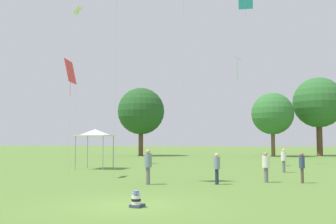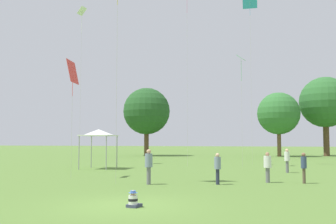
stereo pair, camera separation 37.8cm
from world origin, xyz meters
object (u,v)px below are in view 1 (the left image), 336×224
person_standing_1 (148,164)px  person_standing_4 (302,165)px  canopy_tent (95,133)px  kite_0 (77,18)px  person_standing_0 (266,165)px  distant_tree_1 (318,103)px  distant_tree_0 (141,111)px  kite_2 (183,0)px  seated_toddler (136,200)px  kite_9 (246,6)px  distant_tree_2 (273,114)px  kite_6 (237,64)px  kite_3 (70,73)px  person_standing_2 (284,158)px  person_standing_5 (217,166)px

person_standing_1 → person_standing_4: bearing=36.4°
canopy_tent → kite_0: 12.60m
person_standing_0 → canopy_tent: canopy_tent is taller
person_standing_1 → distant_tree_1: distant_tree_1 is taller
person_standing_0 → distant_tree_0: 39.04m
person_standing_4 → distant_tree_0: size_ratio=0.16×
person_standing_0 → person_standing_4: bearing=131.6°
kite_2 → seated_toddler: bearing=-94.9°
kite_2 → kite_9: 5.98m
person_standing_1 → distant_tree_2: 39.73m
seated_toddler → canopy_tent: bearing=128.8°
person_standing_1 → kite_2: (-1.36, 14.90, 13.90)m
kite_2 → canopy_tent: bearing=-151.7°
person_standing_0 → person_standing_4: 1.83m
kite_6 → kite_9: kite_9 is taller
distant_tree_2 → canopy_tent: bearing=-115.4°
person_standing_1 → distant_tree_0: (-12.54, 36.53, 5.58)m
seated_toddler → person_standing_1: 6.89m
seated_toddler → kite_3: (-7.26, 8.73, 6.09)m
kite_0 → distant_tree_0: kite_0 is taller
kite_0 → distant_tree_0: size_ratio=1.48×
person_standing_1 → person_standing_4: person_standing_1 is taller
kite_0 → distant_tree_1: bearing=-172.3°
kite_3 → distant_tree_0: distant_tree_0 is taller
seated_toddler → kite_9: (2.41, 24.00, 14.58)m
distant_tree_1 → kite_0: bearing=-131.0°
kite_9 → distant_tree_1: 27.52m
person_standing_0 → person_standing_4: size_ratio=1.01×
person_standing_2 → kite_6: bearing=8.7°
kite_9 → distant_tree_2: size_ratio=1.73×
canopy_tent → kite_2: bearing=41.2°
person_standing_0 → kite_6: size_ratio=0.17×
person_standing_2 → distant_tree_2: distant_tree_2 is taller
kite_6 → person_standing_5: bearing=-122.8°
person_standing_5 → kite_9: kite_9 is taller
person_standing_1 → distant_tree_1: size_ratio=0.15×
person_standing_1 → kite_3: 7.96m
distant_tree_0 → kite_2: bearing=-62.7°
person_standing_5 → distant_tree_1: bearing=14.0°
person_standing_2 → distant_tree_0: bearing=13.1°
person_standing_2 → kite_0: size_ratio=0.11×
kite_3 → distant_tree_0: size_ratio=0.70×
person_standing_1 → kite_9: (4.08, 17.37, 13.75)m
seated_toddler → distant_tree_0: bearing=117.8°
kite_3 → kite_9: bearing=3.1°
person_standing_0 → person_standing_1: 6.33m
kite_2 → person_standing_0: bearing=-72.9°
person_standing_0 → distant_tree_0: (-18.34, 33.99, 5.69)m
seated_toddler → distant_tree_2: distant_tree_2 is taller
distant_tree_2 → distant_tree_0: bearing=-173.0°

